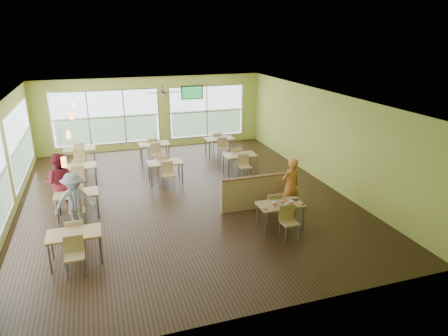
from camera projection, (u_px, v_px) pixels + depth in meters
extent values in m
plane|color=black|center=(183.00, 196.00, 12.97)|extent=(12.00, 12.00, 0.00)
plane|color=white|center=(180.00, 98.00, 11.92)|extent=(12.00, 12.00, 0.00)
cube|color=#ABB348|center=(153.00, 113.00, 17.83)|extent=(10.00, 0.04, 3.20)
cube|color=#ABB348|center=(255.00, 241.00, 7.06)|extent=(10.00, 0.04, 3.20)
cube|color=#ABB348|center=(4.00, 165.00, 10.98)|extent=(0.04, 12.00, 3.20)
cube|color=#ABB348|center=(322.00, 137.00, 13.92)|extent=(0.04, 12.00, 3.20)
cube|color=white|center=(21.00, 141.00, 13.70)|extent=(0.02, 4.50, 2.35)
cube|color=white|center=(107.00, 118.00, 17.25)|extent=(4.50, 0.02, 2.35)
cube|color=white|center=(207.00, 111.00, 18.58)|extent=(3.50, 0.02, 2.35)
cube|color=#B7BABC|center=(16.00, 200.00, 11.85)|extent=(0.04, 9.40, 0.05)
cube|color=#B7BABC|center=(160.00, 140.00, 18.29)|extent=(8.00, 0.04, 0.05)
cube|color=tan|center=(281.00, 204.00, 10.63)|extent=(1.20, 0.70, 0.04)
cube|color=brown|center=(281.00, 205.00, 10.64)|extent=(1.22, 0.71, 0.01)
cylinder|color=slate|center=(266.00, 225.00, 10.33)|extent=(0.05, 0.05, 0.71)
cylinder|color=slate|center=(303.00, 219.00, 10.65)|extent=(0.05, 0.05, 0.71)
cylinder|color=slate|center=(257.00, 215.00, 10.85)|extent=(0.05, 0.05, 0.71)
cylinder|color=slate|center=(293.00, 210.00, 11.17)|extent=(0.05, 0.05, 0.71)
cube|color=tan|center=(272.00, 206.00, 11.21)|extent=(0.42, 0.42, 0.04)
cube|color=tan|center=(269.00, 196.00, 11.31)|extent=(0.42, 0.04, 0.40)
cube|color=tan|center=(289.00, 223.00, 10.23)|extent=(0.42, 0.42, 0.04)
cube|color=tan|center=(293.00, 218.00, 9.98)|extent=(0.42, 0.04, 0.40)
cube|color=tan|center=(259.00, 192.00, 12.00)|extent=(2.40, 0.12, 1.00)
cube|color=brown|center=(260.00, 176.00, 11.83)|extent=(2.40, 0.14, 0.04)
cube|color=tan|center=(74.00, 234.00, 9.10)|extent=(1.20, 0.70, 0.04)
cube|color=brown|center=(74.00, 235.00, 9.11)|extent=(1.22, 0.71, 0.01)
cylinder|color=slate|center=(50.00, 258.00, 8.81)|extent=(0.05, 0.05, 0.71)
cylinder|color=slate|center=(101.00, 250.00, 9.12)|extent=(0.05, 0.05, 0.71)
cylinder|color=slate|center=(52.00, 246.00, 9.33)|extent=(0.05, 0.05, 0.71)
cylinder|color=slate|center=(100.00, 239.00, 9.64)|extent=(0.05, 0.05, 0.71)
cube|color=tan|center=(76.00, 233.00, 9.69)|extent=(0.42, 0.42, 0.04)
cube|color=tan|center=(75.00, 222.00, 9.79)|extent=(0.42, 0.04, 0.40)
cube|color=tan|center=(75.00, 257.00, 8.70)|extent=(0.42, 0.42, 0.04)
cube|color=tan|center=(73.00, 252.00, 8.46)|extent=(0.42, 0.04, 0.40)
cube|color=tan|center=(76.00, 193.00, 11.35)|extent=(1.20, 0.70, 0.04)
cube|color=brown|center=(76.00, 194.00, 11.35)|extent=(1.22, 0.71, 0.01)
cylinder|color=slate|center=(57.00, 212.00, 11.05)|extent=(0.05, 0.05, 0.71)
cylinder|color=slate|center=(98.00, 207.00, 11.37)|extent=(0.05, 0.05, 0.71)
cylinder|color=slate|center=(58.00, 204.00, 11.57)|extent=(0.05, 0.05, 0.71)
cylinder|color=slate|center=(97.00, 199.00, 11.89)|extent=(0.05, 0.05, 0.71)
cube|color=tan|center=(78.00, 195.00, 11.93)|extent=(0.42, 0.42, 0.04)
cube|color=tan|center=(77.00, 186.00, 12.03)|extent=(0.42, 0.04, 0.40)
cube|color=tan|center=(77.00, 210.00, 10.94)|extent=(0.42, 0.42, 0.04)
cube|color=tan|center=(76.00, 205.00, 10.70)|extent=(0.42, 0.04, 0.40)
cube|color=tan|center=(78.00, 166.00, 13.59)|extent=(1.20, 0.70, 0.04)
cube|color=brown|center=(78.00, 167.00, 13.60)|extent=(1.22, 0.71, 0.01)
cylinder|color=slate|center=(62.00, 181.00, 13.29)|extent=(0.05, 0.05, 0.71)
cylinder|color=slate|center=(96.00, 178.00, 13.61)|extent=(0.05, 0.05, 0.71)
cylinder|color=slate|center=(63.00, 175.00, 13.82)|extent=(0.05, 0.05, 0.71)
cylinder|color=slate|center=(95.00, 172.00, 14.13)|extent=(0.05, 0.05, 0.71)
cube|color=tan|center=(79.00, 169.00, 14.18)|extent=(0.42, 0.42, 0.04)
cube|color=tan|center=(79.00, 161.00, 14.27)|extent=(0.42, 0.04, 0.40)
cube|color=tan|center=(79.00, 179.00, 13.19)|extent=(0.42, 0.42, 0.04)
cube|color=tan|center=(78.00, 175.00, 12.95)|extent=(0.42, 0.04, 0.40)
cube|color=tan|center=(79.00, 149.00, 15.57)|extent=(1.20, 0.70, 0.04)
cube|color=brown|center=(79.00, 149.00, 15.57)|extent=(1.22, 0.71, 0.01)
cylinder|color=slate|center=(65.00, 162.00, 15.27)|extent=(0.05, 0.05, 0.71)
cylinder|color=slate|center=(95.00, 159.00, 15.59)|extent=(0.05, 0.05, 0.71)
cylinder|color=slate|center=(66.00, 157.00, 15.79)|extent=(0.05, 0.05, 0.71)
cylinder|color=slate|center=(94.00, 155.00, 16.11)|extent=(0.05, 0.05, 0.71)
cube|color=tan|center=(80.00, 152.00, 16.15)|extent=(0.42, 0.42, 0.04)
cube|color=tan|center=(79.00, 145.00, 16.25)|extent=(0.42, 0.04, 0.40)
cube|color=tan|center=(80.00, 160.00, 15.16)|extent=(0.42, 0.42, 0.04)
cube|color=tan|center=(79.00, 156.00, 14.92)|extent=(0.42, 0.04, 0.40)
cube|color=tan|center=(165.00, 162.00, 13.99)|extent=(1.20, 0.70, 0.04)
cube|color=brown|center=(165.00, 163.00, 14.00)|extent=(1.22, 0.71, 0.01)
cylinder|color=slate|center=(151.00, 177.00, 13.70)|extent=(0.05, 0.05, 0.71)
cylinder|color=slate|center=(182.00, 173.00, 14.01)|extent=(0.05, 0.05, 0.71)
cylinder|color=slate|center=(149.00, 171.00, 14.22)|extent=(0.05, 0.05, 0.71)
cylinder|color=slate|center=(179.00, 168.00, 14.53)|extent=(0.05, 0.05, 0.71)
cube|color=tan|center=(163.00, 165.00, 14.58)|extent=(0.42, 0.42, 0.04)
cube|color=tan|center=(161.00, 158.00, 14.68)|extent=(0.42, 0.04, 0.40)
cube|color=tan|center=(168.00, 175.00, 13.59)|extent=(0.42, 0.42, 0.04)
cube|color=tan|center=(169.00, 171.00, 13.35)|extent=(0.42, 0.04, 0.40)
cube|color=tan|center=(154.00, 144.00, 16.24)|extent=(1.20, 0.70, 0.04)
cube|color=brown|center=(154.00, 145.00, 16.25)|extent=(1.22, 0.71, 0.01)
cylinder|color=slate|center=(142.00, 156.00, 15.94)|extent=(0.05, 0.05, 0.71)
cylinder|color=slate|center=(169.00, 154.00, 16.26)|extent=(0.05, 0.05, 0.71)
cylinder|color=slate|center=(140.00, 152.00, 16.46)|extent=(0.05, 0.05, 0.71)
cylinder|color=slate|center=(166.00, 150.00, 16.78)|extent=(0.05, 0.05, 0.71)
cube|color=tan|center=(152.00, 147.00, 16.82)|extent=(0.42, 0.42, 0.04)
cube|color=tan|center=(152.00, 141.00, 16.92)|extent=(0.42, 0.04, 0.40)
cube|color=tan|center=(157.00, 154.00, 15.84)|extent=(0.42, 0.42, 0.04)
cube|color=tan|center=(157.00, 150.00, 15.59)|extent=(0.42, 0.04, 0.40)
cube|color=tan|center=(240.00, 155.00, 14.81)|extent=(1.20, 0.70, 0.04)
cube|color=brown|center=(240.00, 156.00, 14.82)|extent=(1.22, 0.71, 0.01)
cylinder|color=slate|center=(229.00, 168.00, 14.52)|extent=(0.05, 0.05, 0.71)
cylinder|color=slate|center=(256.00, 165.00, 14.84)|extent=(0.05, 0.05, 0.71)
cylinder|color=slate|center=(224.00, 164.00, 15.04)|extent=(0.05, 0.05, 0.71)
cylinder|color=slate|center=(250.00, 161.00, 15.36)|extent=(0.05, 0.05, 0.71)
cube|color=tan|center=(235.00, 158.00, 15.40)|extent=(0.42, 0.42, 0.04)
cube|color=tan|center=(233.00, 151.00, 15.50)|extent=(0.42, 0.04, 0.40)
cube|color=tan|center=(245.00, 167.00, 14.41)|extent=(0.42, 0.42, 0.04)
cube|color=tan|center=(247.00, 162.00, 14.17)|extent=(0.42, 0.04, 0.40)
cube|color=tan|center=(220.00, 138.00, 17.06)|extent=(1.20, 0.70, 0.04)
cube|color=brown|center=(220.00, 139.00, 17.07)|extent=(1.22, 0.71, 0.01)
cylinder|color=slate|center=(209.00, 150.00, 16.76)|extent=(0.05, 0.05, 0.71)
cylinder|color=slate|center=(234.00, 148.00, 17.08)|extent=(0.05, 0.05, 0.71)
cylinder|color=slate|center=(206.00, 146.00, 17.28)|extent=(0.05, 0.05, 0.71)
cylinder|color=slate|center=(229.00, 144.00, 17.60)|extent=(0.05, 0.05, 0.71)
cube|color=tan|center=(216.00, 141.00, 17.64)|extent=(0.42, 0.42, 0.04)
cube|color=tan|center=(215.00, 136.00, 17.74)|extent=(0.42, 0.04, 0.40)
cube|color=tan|center=(224.00, 148.00, 16.66)|extent=(0.42, 0.42, 0.04)
cube|color=tan|center=(225.00, 144.00, 16.41)|extent=(0.42, 0.04, 0.40)
cylinder|color=#2D2119|center=(61.00, 144.00, 8.41)|extent=(0.01, 0.01, 0.70)
cylinder|color=orange|center=(64.00, 162.00, 8.54)|extent=(0.11, 0.11, 0.22)
cylinder|color=#2D2119|center=(67.00, 120.00, 10.65)|extent=(0.01, 0.01, 0.70)
cylinder|color=orange|center=(69.00, 135.00, 10.78)|extent=(0.11, 0.11, 0.22)
cylinder|color=#2D2119|center=(70.00, 104.00, 12.89)|extent=(0.01, 0.01, 0.70)
cylinder|color=orange|center=(72.00, 116.00, 13.03)|extent=(0.11, 0.11, 0.22)
cylinder|color=#2D2119|center=(72.00, 94.00, 14.87)|extent=(0.01, 0.01, 0.70)
cylinder|color=orange|center=(74.00, 105.00, 15.00)|extent=(0.11, 0.11, 0.22)
cylinder|color=#2D2119|center=(163.00, 89.00, 14.66)|extent=(0.03, 0.03, 0.24)
cylinder|color=#2D2119|center=(163.00, 92.00, 14.70)|extent=(0.16, 0.16, 0.06)
cube|color=#2D2119|center=(172.00, 92.00, 14.80)|extent=(0.55, 0.10, 0.01)
cube|color=#2D2119|center=(161.00, 91.00, 15.02)|extent=(0.10, 0.55, 0.01)
cube|color=#2D2119|center=(153.00, 93.00, 14.60)|extent=(0.55, 0.10, 0.01)
cube|color=#2D2119|center=(165.00, 94.00, 14.39)|extent=(0.10, 0.55, 0.01)
cube|color=black|center=(192.00, 92.00, 17.99)|extent=(1.00, 0.06, 0.60)
cube|color=green|center=(192.00, 93.00, 17.96)|extent=(0.90, 0.01, 0.52)
imported|color=#D94918|center=(291.00, 186.00, 11.60)|extent=(0.68, 0.51, 1.68)
imported|color=maroon|center=(60.00, 183.00, 11.64)|extent=(1.00, 0.85, 1.81)
imported|color=slate|center=(75.00, 201.00, 10.60)|extent=(1.11, 0.71, 1.63)
cone|color=white|center=(274.00, 204.00, 10.42)|extent=(0.09, 0.09, 0.12)
cylinder|color=#C00609|center=(274.00, 204.00, 10.42)|extent=(0.08, 0.08, 0.04)
cylinder|color=white|center=(274.00, 202.00, 10.40)|extent=(0.09, 0.09, 0.01)
cylinder|color=#1E87D7|center=(274.00, 198.00, 10.37)|extent=(0.02, 0.06, 0.22)
cone|color=white|center=(275.00, 204.00, 10.47)|extent=(0.10, 0.10, 0.13)
cylinder|color=#C00609|center=(275.00, 204.00, 10.47)|extent=(0.09, 0.09, 0.04)
cylinder|color=white|center=(275.00, 201.00, 10.44)|extent=(0.10, 0.10, 0.01)
cylinder|color=yellow|center=(275.00, 197.00, 10.41)|extent=(0.02, 0.06, 0.23)
cone|color=white|center=(287.00, 205.00, 10.41)|extent=(0.08, 0.08, 0.11)
cylinder|color=#C00609|center=(287.00, 205.00, 10.41)|extent=(0.07, 0.07, 0.03)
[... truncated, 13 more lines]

